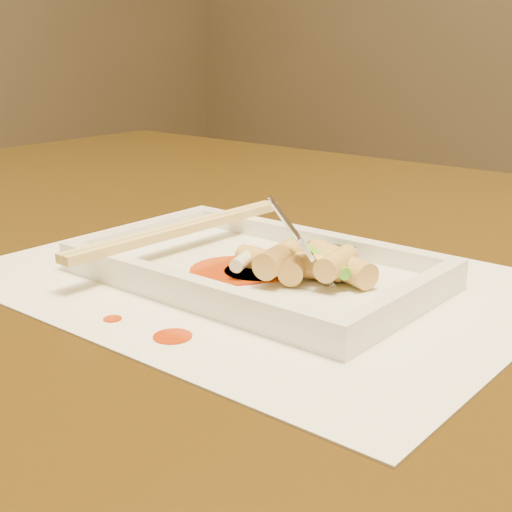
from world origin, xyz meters
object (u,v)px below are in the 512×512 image
Objects in this scene: placemat at (256,280)px; plate_base at (256,274)px; table at (289,343)px; fork at (353,179)px; chopstick_a at (178,228)px.

placemat is 1.54× the size of plate_base.
table is 10.00× the size of fork.
fork reaches higher than table.
fork is (0.15, 0.02, 0.06)m from chopstick_a.
plate_base is at bearing 0.00° from placemat.
chopstick_a is (-0.03, -0.11, 0.13)m from table.
fork is (0.07, 0.02, 0.08)m from placemat.
fork is at bearing 14.42° from plate_base.
chopstick_a is at bearing 180.00° from plate_base.
placemat is at bearing -65.89° from table.
placemat is 1.78× the size of chopstick_a.
plate_base is at bearing -65.89° from table.
plate_base is 1.86× the size of fork.
table is 5.38× the size of plate_base.
fork reaches higher than plate_base.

